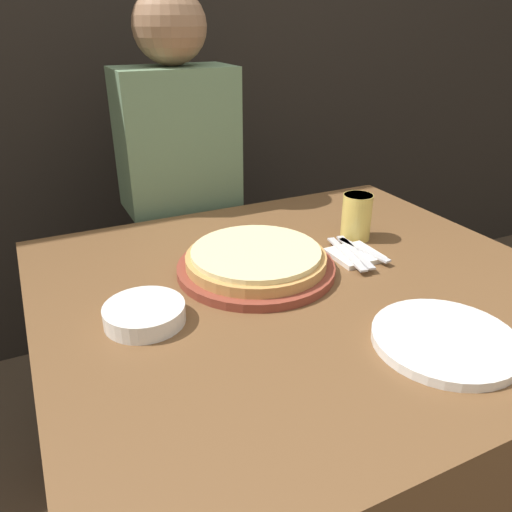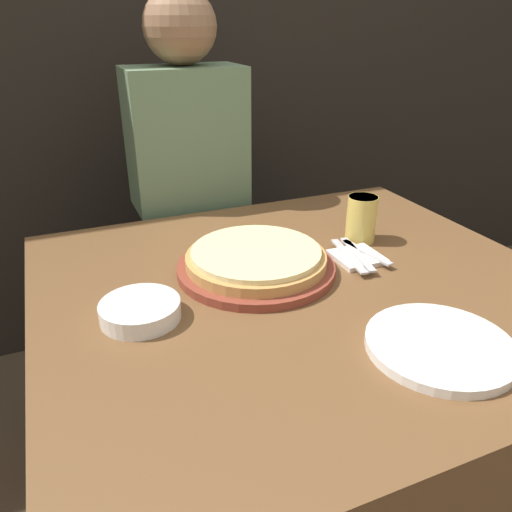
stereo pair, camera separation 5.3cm
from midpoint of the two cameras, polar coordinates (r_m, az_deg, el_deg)
name	(u,v)px [view 1 (the left image)]	position (r m, az deg, el deg)	size (l,w,h in m)	color
ground_plane	(295,502)	(1.57, 3.36, -26.30)	(12.00, 12.00, 0.00)	#473828
dining_table	(299,406)	(1.31, 3.77, -16.75)	(1.13, 1.03, 0.70)	brown
pizza_on_board	(256,262)	(1.13, -1.34, -0.67)	(0.36, 0.36, 0.06)	brown
beer_glass	(357,215)	(1.31, 10.30, 4.62)	(0.08, 0.08, 0.12)	#E5C65B
dinner_plate	(445,340)	(0.95, 19.30, -9.08)	(0.26, 0.26, 0.02)	white
side_bowl	(145,314)	(0.98, -14.12, -6.49)	(0.16, 0.16, 0.04)	white
napkin_stack	(355,255)	(1.23, 9.99, 0.11)	(0.11, 0.11, 0.01)	silver
fork	(346,254)	(1.21, 9.06, 0.25)	(0.05, 0.19, 0.00)	silver
dinner_knife	(355,252)	(1.22, 10.02, 0.47)	(0.06, 0.19, 0.00)	silver
spoon	(363,250)	(1.24, 10.97, 0.68)	(0.04, 0.16, 0.00)	silver
diner_person	(182,213)	(1.65, -9.34, 4.87)	(0.35, 0.21, 1.31)	#33333D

